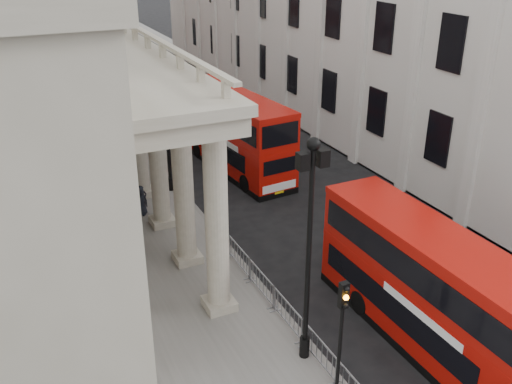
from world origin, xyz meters
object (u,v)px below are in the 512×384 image
traffic_light (342,319)px  bus_far (232,129)px  lamp_post_north (107,59)px  pedestrian_a (142,199)px  pedestrian_b (113,183)px  pedestrian_c (141,201)px  lamp_post_south (309,240)px  bus_near (430,288)px  lamp_post_mid (166,112)px

traffic_light → bus_far: 20.71m
traffic_light → lamp_post_north: bearing=90.2°
pedestrian_a → pedestrian_b: bearing=89.2°
pedestrian_a → pedestrian_c: bearing=-145.1°
lamp_post_north → traffic_light: bearing=-89.8°
traffic_light → pedestrian_b: bearing=100.1°
lamp_post_south → bus_near: (4.53, -1.02, -2.55)m
bus_near → pedestrian_c: bus_near is taller
bus_near → pedestrian_a: size_ratio=6.64×
pedestrian_c → lamp_post_mid: bearing=80.2°
lamp_post_north → pedestrian_a: lamp_post_north is taller
pedestrian_a → lamp_post_north: bearing=63.9°
lamp_post_north → bus_near: size_ratio=0.79×
lamp_post_north → pedestrian_c: lamp_post_north is taller
pedestrian_c → traffic_light: bearing=-46.0°
bus_far → pedestrian_a: bearing=-154.1°
pedestrian_b → pedestrian_c: pedestrian_c is taller
bus_near → pedestrian_b: (-7.76, 17.68, -1.45)m
lamp_post_south → bus_far: bearing=75.0°
lamp_post_mid → bus_near: size_ratio=0.79×
bus_near → pedestrian_c: (-6.94, 14.59, -1.42)m
lamp_post_mid → lamp_post_north: bearing=90.0°
bus_far → pedestrian_b: bus_far is taller
traffic_light → bus_far: size_ratio=0.37×
lamp_post_mid → lamp_post_north: size_ratio=1.00×
bus_near → pedestrian_a: bearing=114.1°
lamp_post_north → pedestrian_b: lamp_post_north is taller
lamp_post_mid → traffic_light: lamp_post_mid is taller
lamp_post_south → pedestrian_a: size_ratio=5.26×
lamp_post_south → bus_near: 5.30m
pedestrian_a → pedestrian_c: (-0.13, -0.19, 0.03)m
bus_near → pedestrian_a: bus_near is taller
lamp_post_north → pedestrian_b: bearing=-101.9°
lamp_post_north → pedestrian_b: (-3.23, -15.34, -4.00)m
pedestrian_b → pedestrian_c: (0.82, -3.09, 0.03)m
lamp_post_mid → lamp_post_north: (0.00, 16.00, 0.00)m
pedestrian_c → bus_near: bearing=-29.7°
lamp_post_mid → pedestrian_a: 5.12m
lamp_post_mid → traffic_light: size_ratio=1.93×
bus_near → pedestrian_a: (-6.80, 14.77, -1.45)m
lamp_post_south → pedestrian_b: size_ratio=5.24×
bus_far → pedestrian_b: (-8.09, -1.46, -1.64)m
pedestrian_c → lamp_post_south: bearing=-45.1°
traffic_light → bus_far: (4.77, 20.15, -0.55)m
lamp_post_south → pedestrian_b: 17.44m
lamp_post_mid → bus_far: 5.81m
pedestrian_a → pedestrian_b: size_ratio=1.00×
lamp_post_north → pedestrian_b: size_ratio=5.24×
lamp_post_south → pedestrian_b: (-3.23, 16.66, -4.00)m
bus_near → pedestrian_c: 16.22m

